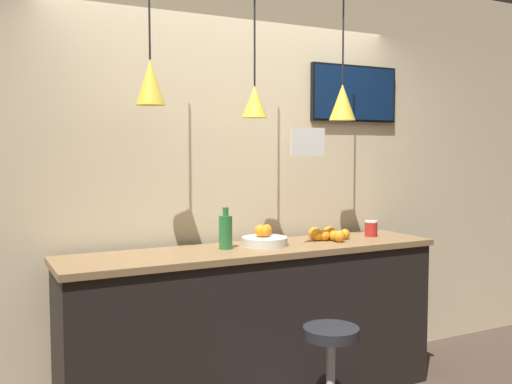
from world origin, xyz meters
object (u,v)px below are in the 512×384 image
bar_stool (331,366)px  fruit_bowl (264,239)px  mounted_tv (354,94)px  juice_bottle (226,231)px  spread_jar (371,229)px

bar_stool → fruit_bowl: 0.89m
bar_stool → fruit_bowl: fruit_bowl is taller
bar_stool → fruit_bowl: (-0.10, 0.61, 0.65)m
fruit_bowl → mounted_tv: 1.38m
fruit_bowl → juice_bottle: juice_bottle is taller
juice_bottle → spread_jar: 1.13m
fruit_bowl → juice_bottle: bearing=-178.9°
juice_bottle → mounted_tv: 1.54m
juice_bottle → mounted_tv: size_ratio=0.34×
spread_jar → mounted_tv: bearing=78.2°
fruit_bowl → juice_bottle: 0.28m
fruit_bowl → spread_jar: size_ratio=2.64×
bar_stool → mounted_tv: bearing=47.9°
fruit_bowl → spread_jar: fruit_bowl is taller
bar_stool → juice_bottle: juice_bottle is taller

